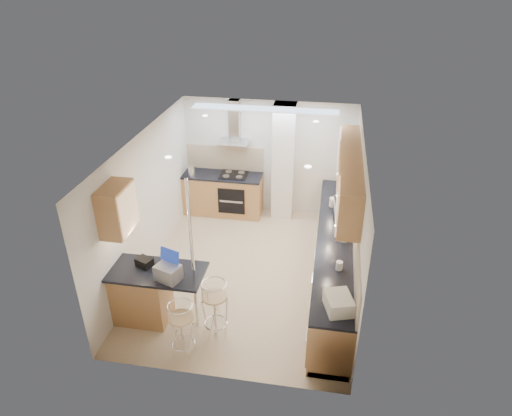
% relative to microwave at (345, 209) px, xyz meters
% --- Properties ---
extents(ground, '(4.80, 4.80, 0.00)m').
position_rel_microwave_xyz_m(ground, '(-1.62, -0.72, -1.07)').
color(ground, tan).
rests_on(ground, ground).
extents(room_shell, '(3.64, 4.84, 2.51)m').
position_rel_microwave_xyz_m(room_shell, '(-1.30, -0.35, 0.47)').
color(room_shell, white).
rests_on(room_shell, ground).
extents(right_counter, '(0.63, 4.40, 0.92)m').
position_rel_microwave_xyz_m(right_counter, '(-0.12, -0.72, -0.61)').
color(right_counter, '#AC7945').
rests_on(right_counter, ground).
extents(back_counter, '(1.70, 0.63, 0.92)m').
position_rel_microwave_xyz_m(back_counter, '(-2.57, 1.38, -0.61)').
color(back_counter, '#AC7945').
rests_on(back_counter, ground).
extents(peninsula, '(1.47, 0.72, 0.94)m').
position_rel_microwave_xyz_m(peninsula, '(-2.75, -2.17, -0.60)').
color(peninsula, '#AC7945').
rests_on(peninsula, ground).
extents(microwave, '(0.41, 0.57, 0.30)m').
position_rel_microwave_xyz_m(microwave, '(0.00, 0.00, 0.00)').
color(microwave, silver).
rests_on(microwave, right_counter).
extents(laptop, '(0.41, 0.36, 0.24)m').
position_rel_microwave_xyz_m(laptop, '(-2.48, -2.33, -0.01)').
color(laptop, '#A7AAAF').
rests_on(laptop, peninsula).
extents(bag, '(0.29, 0.25, 0.13)m').
position_rel_microwave_xyz_m(bag, '(-2.95, -2.08, -0.07)').
color(bag, black).
rests_on(bag, peninsula).
extents(bar_stool_near, '(0.46, 0.46, 0.90)m').
position_rel_microwave_xyz_m(bar_stool_near, '(-2.17, -2.80, -0.62)').
color(bar_stool_near, tan).
rests_on(bar_stool_near, ground).
extents(bar_stool_end, '(0.55, 0.55, 0.96)m').
position_rel_microwave_xyz_m(bar_stool_end, '(-1.82, -2.33, -0.59)').
color(bar_stool_end, tan).
rests_on(bar_stool_end, ground).
extents(jar_a, '(0.14, 0.14, 0.17)m').
position_rel_microwave_xyz_m(jar_a, '(-0.22, 0.34, -0.06)').
color(jar_a, beige).
rests_on(jar_a, right_counter).
extents(jar_b, '(0.14, 0.14, 0.15)m').
position_rel_microwave_xyz_m(jar_b, '(-0.04, 0.05, -0.07)').
color(jar_b, beige).
rests_on(jar_b, right_counter).
extents(jar_c, '(0.18, 0.18, 0.21)m').
position_rel_microwave_xyz_m(jar_c, '(0.01, -0.83, -0.04)').
color(jar_c, '#B0AD8C').
rests_on(jar_c, right_counter).
extents(jar_d, '(0.12, 0.12, 0.13)m').
position_rel_microwave_xyz_m(jar_d, '(-0.07, -1.65, -0.08)').
color(jar_d, silver).
rests_on(jar_d, right_counter).
extents(bread_bin, '(0.43, 0.49, 0.22)m').
position_rel_microwave_xyz_m(bread_bin, '(-0.07, -2.55, -0.04)').
color(bread_bin, beige).
rests_on(bread_bin, right_counter).
extents(kettle, '(0.16, 0.16, 0.23)m').
position_rel_microwave_xyz_m(kettle, '(-3.19, 1.20, -0.04)').
color(kettle, '#B6B9BB').
rests_on(kettle, back_counter).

